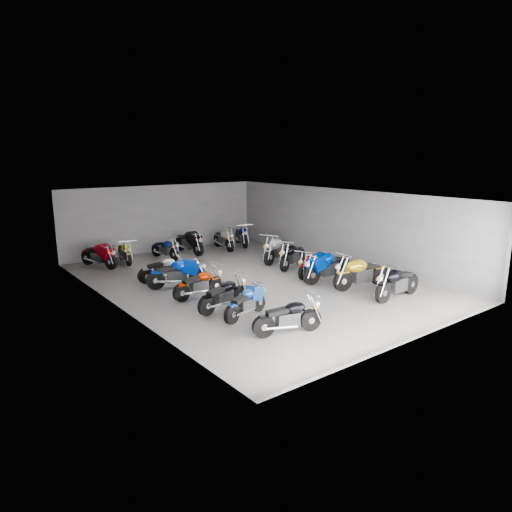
{
  "coord_description": "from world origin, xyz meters",
  "views": [
    {
      "loc": [
        -9.79,
        -13.23,
        4.65
      ],
      "look_at": [
        0.1,
        -0.28,
        1.0
      ],
      "focal_mm": 32.0,
      "sensor_mm": 36.0,
      "label": 1
    }
  ],
  "objects_px": {
    "motorcycle_back_a": "(99,255)",
    "motorcycle_back_b": "(125,252)",
    "motorcycle_left_f": "(164,269)",
    "motorcycle_right_a": "(397,282)",
    "motorcycle_right_e": "(292,255)",
    "motorcycle_back_e": "(224,239)",
    "motorcycle_left_c": "(224,295)",
    "motorcycle_left_a": "(289,317)",
    "motorcycle_left_e": "(178,273)",
    "motorcycle_back_c": "(166,249)",
    "motorcycle_back_d": "(189,242)",
    "motorcycle_right_c": "(328,267)",
    "motorcycle_right_f": "(277,249)",
    "motorcycle_left_d": "(200,284)",
    "motorcycle_right_b": "(361,273)",
    "motorcycle_back_f": "(242,236)",
    "motorcycle_left_b": "(246,302)",
    "drain_grate": "(258,284)",
    "motorcycle_right_d": "(311,264)"
  },
  "relations": [
    {
      "from": "motorcycle_right_a",
      "to": "motorcycle_back_f",
      "type": "bearing_deg",
      "value": -8.7
    },
    {
      "from": "motorcycle_left_b",
      "to": "motorcycle_left_f",
      "type": "height_order",
      "value": "motorcycle_left_f"
    },
    {
      "from": "motorcycle_left_b",
      "to": "motorcycle_right_e",
      "type": "xyz_separation_m",
      "value": [
        5.01,
        3.61,
        0.08
      ]
    },
    {
      "from": "motorcycle_back_f",
      "to": "motorcycle_right_e",
      "type": "bearing_deg",
      "value": 100.72
    },
    {
      "from": "motorcycle_right_e",
      "to": "motorcycle_back_d",
      "type": "xyz_separation_m",
      "value": [
        -2.05,
        5.08,
        0.02
      ]
    },
    {
      "from": "motorcycle_left_f",
      "to": "motorcycle_right_a",
      "type": "bearing_deg",
      "value": 42.66
    },
    {
      "from": "motorcycle_left_e",
      "to": "motorcycle_right_e",
      "type": "bearing_deg",
      "value": 107.92
    },
    {
      "from": "drain_grate",
      "to": "motorcycle_left_a",
      "type": "relative_size",
      "value": 0.17
    },
    {
      "from": "motorcycle_back_d",
      "to": "motorcycle_left_a",
      "type": "bearing_deg",
      "value": 71.28
    },
    {
      "from": "motorcycle_left_f",
      "to": "motorcycle_right_b",
      "type": "relative_size",
      "value": 0.82
    },
    {
      "from": "motorcycle_right_e",
      "to": "motorcycle_back_e",
      "type": "height_order",
      "value": "motorcycle_right_e"
    },
    {
      "from": "drain_grate",
      "to": "motorcycle_left_f",
      "type": "bearing_deg",
      "value": 135.55
    },
    {
      "from": "motorcycle_left_d",
      "to": "motorcycle_right_b",
      "type": "bearing_deg",
      "value": 60.49
    },
    {
      "from": "motorcycle_left_b",
      "to": "motorcycle_right_c",
      "type": "height_order",
      "value": "motorcycle_right_c"
    },
    {
      "from": "motorcycle_right_d",
      "to": "motorcycle_left_a",
      "type": "bearing_deg",
      "value": 110.38
    },
    {
      "from": "motorcycle_left_d",
      "to": "motorcycle_back_f",
      "type": "xyz_separation_m",
      "value": [
        6.22,
        6.28,
        0.06
      ]
    },
    {
      "from": "motorcycle_back_c",
      "to": "motorcycle_back_d",
      "type": "height_order",
      "value": "motorcycle_back_d"
    },
    {
      "from": "motorcycle_back_c",
      "to": "motorcycle_back_e",
      "type": "xyz_separation_m",
      "value": [
        3.23,
        0.11,
        0.07
      ]
    },
    {
      "from": "motorcycle_left_c",
      "to": "motorcycle_back_e",
      "type": "height_order",
      "value": "motorcycle_back_e"
    },
    {
      "from": "motorcycle_left_b",
      "to": "motorcycle_right_b",
      "type": "relative_size",
      "value": 0.78
    },
    {
      "from": "motorcycle_left_c",
      "to": "motorcycle_left_f",
      "type": "height_order",
      "value": "motorcycle_left_c"
    },
    {
      "from": "motorcycle_right_a",
      "to": "motorcycle_right_d",
      "type": "height_order",
      "value": "motorcycle_right_a"
    },
    {
      "from": "motorcycle_right_c",
      "to": "motorcycle_back_d",
      "type": "height_order",
      "value": "motorcycle_right_c"
    },
    {
      "from": "motorcycle_left_a",
      "to": "motorcycle_left_f",
      "type": "xyz_separation_m",
      "value": [
        -0.29,
        6.72,
        -0.01
      ]
    },
    {
      "from": "motorcycle_left_e",
      "to": "motorcycle_right_d",
      "type": "height_order",
      "value": "motorcycle_left_e"
    },
    {
      "from": "motorcycle_back_a",
      "to": "motorcycle_back_e",
      "type": "distance_m",
      "value": 6.17
    },
    {
      "from": "motorcycle_back_d",
      "to": "motorcycle_right_e",
      "type": "bearing_deg",
      "value": 108.49
    },
    {
      "from": "motorcycle_left_f",
      "to": "motorcycle_left_d",
      "type": "bearing_deg",
      "value": 5.72
    },
    {
      "from": "drain_grate",
      "to": "motorcycle_right_b",
      "type": "xyz_separation_m",
      "value": [
        2.58,
        -2.64,
        0.56
      ]
    },
    {
      "from": "motorcycle_back_a",
      "to": "motorcycle_back_b",
      "type": "relative_size",
      "value": 1.05
    },
    {
      "from": "motorcycle_left_f",
      "to": "motorcycle_right_c",
      "type": "distance_m",
      "value": 6.13
    },
    {
      "from": "motorcycle_left_c",
      "to": "motorcycle_left_a",
      "type": "bearing_deg",
      "value": -4.59
    },
    {
      "from": "motorcycle_right_b",
      "to": "motorcycle_back_f",
      "type": "relative_size",
      "value": 1.13
    },
    {
      "from": "motorcycle_right_e",
      "to": "motorcycle_left_b",
      "type": "bearing_deg",
      "value": 102.03
    },
    {
      "from": "drain_grate",
      "to": "motorcycle_back_a",
      "type": "xyz_separation_m",
      "value": [
        -3.72,
        6.05,
        0.51
      ]
    },
    {
      "from": "motorcycle_left_e",
      "to": "motorcycle_right_a",
      "type": "distance_m",
      "value": 7.5
    },
    {
      "from": "motorcycle_back_d",
      "to": "motorcycle_back_a",
      "type": "bearing_deg",
      "value": -2.13
    },
    {
      "from": "motorcycle_right_e",
      "to": "motorcycle_right_d",
      "type": "bearing_deg",
      "value": 144.21
    },
    {
      "from": "drain_grate",
      "to": "motorcycle_left_b",
      "type": "distance_m",
      "value": 3.5
    },
    {
      "from": "motorcycle_left_c",
      "to": "motorcycle_right_c",
      "type": "relative_size",
      "value": 0.83
    },
    {
      "from": "motorcycle_left_c",
      "to": "motorcycle_right_e",
      "type": "distance_m",
      "value": 5.81
    },
    {
      "from": "motorcycle_back_b",
      "to": "motorcycle_right_e",
      "type": "bearing_deg",
      "value": 144.53
    },
    {
      "from": "motorcycle_right_d",
      "to": "motorcycle_right_c",
      "type": "bearing_deg",
      "value": 157.5
    },
    {
      "from": "motorcycle_right_a",
      "to": "motorcycle_back_e",
      "type": "bearing_deg",
      "value": -1.6
    },
    {
      "from": "motorcycle_right_a",
      "to": "motorcycle_right_f",
      "type": "xyz_separation_m",
      "value": [
        0.26,
        6.41,
        0.03
      ]
    },
    {
      "from": "motorcycle_left_a",
      "to": "motorcycle_right_e",
      "type": "height_order",
      "value": "motorcycle_right_e"
    },
    {
      "from": "motorcycle_left_e",
      "to": "motorcycle_back_d",
      "type": "height_order",
      "value": "motorcycle_back_d"
    },
    {
      "from": "motorcycle_left_e",
      "to": "motorcycle_back_c",
      "type": "relative_size",
      "value": 1.08
    },
    {
      "from": "motorcycle_right_c",
      "to": "motorcycle_back_c",
      "type": "distance_m",
      "value": 7.77
    },
    {
      "from": "motorcycle_right_e",
      "to": "motorcycle_back_e",
      "type": "relative_size",
      "value": 0.95
    }
  ]
}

